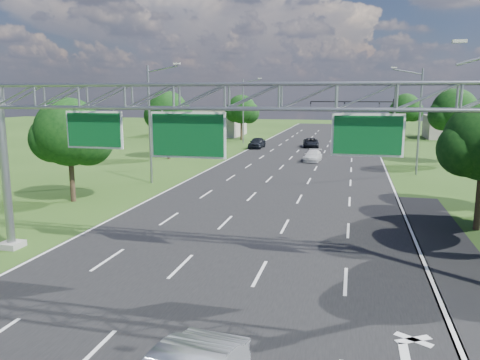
% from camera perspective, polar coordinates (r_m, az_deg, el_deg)
% --- Properties ---
extents(ground, '(220.00, 220.00, 0.00)m').
position_cam_1_polar(ground, '(38.32, 5.17, -1.10)').
color(ground, '#254414').
rests_on(ground, ground).
extents(road, '(18.00, 180.00, 0.02)m').
position_cam_1_polar(road, '(38.32, 5.17, -1.10)').
color(road, black).
rests_on(road, ground).
extents(road_flare, '(3.00, 30.00, 0.02)m').
position_cam_1_polar(road_flare, '(22.98, 25.10, -9.90)').
color(road_flare, black).
rests_on(road_flare, ground).
extents(sign_gantry, '(23.50, 1.00, 9.56)m').
position_cam_1_polar(sign_gantry, '(19.85, -1.35, 8.39)').
color(sign_gantry, gray).
rests_on(sign_gantry, ground).
extents(traffic_signal, '(12.21, 0.24, 7.00)m').
position_cam_1_polar(traffic_signal, '(72.24, 15.37, 8.06)').
color(traffic_signal, black).
rests_on(traffic_signal, ground).
extents(streetlight_l_near, '(2.97, 0.22, 10.16)m').
position_cam_1_polar(streetlight_l_near, '(40.82, -10.73, 7.36)').
color(streetlight_l_near, gray).
rests_on(streetlight_l_near, ground).
extents(streetlight_l_far, '(2.97, 0.22, 10.16)m').
position_cam_1_polar(streetlight_l_far, '(74.11, 0.55, 8.79)').
color(streetlight_l_far, gray).
rests_on(streetlight_l_far, ground).
extents(streetlight_r_mid, '(2.97, 0.22, 10.16)m').
position_cam_1_polar(streetlight_r_mid, '(47.57, 20.84, 7.27)').
color(streetlight_r_mid, gray).
rests_on(streetlight_r_mid, ground).
extents(tree_verge_la, '(5.76, 4.80, 7.40)m').
position_cam_1_polar(tree_verge_la, '(35.16, -19.96, 5.13)').
color(tree_verge_la, '#2D2116').
rests_on(tree_verge_la, ground).
extents(tree_verge_lb, '(5.76, 4.80, 8.06)m').
position_cam_1_polar(tree_verge_lb, '(56.45, -8.73, 8.02)').
color(tree_verge_lb, '#2D2116').
rests_on(tree_verge_lb, ground).
extents(tree_verge_lc, '(5.76, 4.80, 7.62)m').
position_cam_1_polar(tree_verge_lc, '(79.40, 0.23, 8.45)').
color(tree_verge_lc, '#2D2116').
rests_on(tree_verge_lc, ground).
extents(tree_verge_rd, '(5.76, 4.80, 8.28)m').
position_cam_1_polar(tree_verge_rd, '(56.25, 24.71, 7.43)').
color(tree_verge_rd, '#2D2116').
rests_on(tree_verge_rd, ground).
extents(tree_verge_re, '(5.76, 4.80, 7.84)m').
position_cam_1_polar(tree_verge_re, '(85.68, 19.59, 8.15)').
color(tree_verge_re, '#2D2116').
rests_on(tree_verge_re, ground).
extents(building_left, '(14.00, 10.00, 5.00)m').
position_cam_1_polar(building_left, '(89.63, -4.28, 7.05)').
color(building_left, gray).
rests_on(building_left, ground).
extents(building_right, '(12.00, 9.00, 4.00)m').
position_cam_1_polar(building_right, '(91.25, 25.45, 5.83)').
color(building_right, gray).
rests_on(building_right, ground).
extents(car_queue_a, '(2.06, 4.47, 1.27)m').
position_cam_1_polar(car_queue_a, '(54.87, 8.86, 2.94)').
color(car_queue_a, silver).
rests_on(car_queue_a, ground).
extents(car_queue_b, '(2.72, 4.97, 1.32)m').
position_cam_1_polar(car_queue_b, '(69.69, 8.63, 4.52)').
color(car_queue_b, black).
rests_on(car_queue_b, ground).
extents(car_queue_c, '(2.04, 4.66, 1.56)m').
position_cam_1_polar(car_queue_c, '(67.65, 2.08, 4.56)').
color(car_queue_c, black).
rests_on(car_queue_c, ground).
extents(car_queue_d, '(1.83, 4.22, 1.35)m').
position_cam_1_polar(car_queue_d, '(62.94, 13.60, 3.75)').
color(car_queue_d, '#BBBBBB').
rests_on(car_queue_d, ground).
extents(box_truck, '(3.06, 8.69, 3.21)m').
position_cam_1_polar(box_truck, '(84.04, 15.39, 5.85)').
color(box_truck, white).
rests_on(box_truck, ground).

